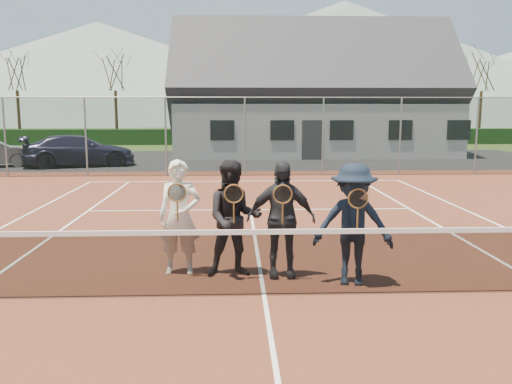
% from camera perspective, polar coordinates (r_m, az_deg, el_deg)
% --- Properties ---
extents(ground, '(220.00, 220.00, 0.00)m').
position_cam_1_polar(ground, '(27.34, -1.44, 3.37)').
color(ground, '#2E4518').
rests_on(ground, ground).
extents(court_surface, '(30.00, 30.00, 0.02)m').
position_cam_1_polar(court_surface, '(7.68, 0.86, -10.93)').
color(court_surface, '#562819').
rests_on(court_surface, ground).
extents(tarmac_carpark, '(40.00, 12.00, 0.01)m').
position_cam_1_polar(tarmac_carpark, '(27.58, -9.79, 3.31)').
color(tarmac_carpark, black).
rests_on(tarmac_carpark, ground).
extents(hedge_row, '(40.00, 1.20, 1.10)m').
position_cam_1_polar(hedge_row, '(39.27, -1.71, 5.84)').
color(hedge_row, black).
rests_on(hedge_row, ground).
extents(hill_west, '(110.00, 110.00, 18.00)m').
position_cam_1_polar(hill_west, '(105.33, -16.15, 11.99)').
color(hill_west, slate).
rests_on(hill_west, ground).
extents(hill_centre, '(120.00, 120.00, 22.00)m').
position_cam_1_polar(hill_centre, '(104.57, 9.22, 13.34)').
color(hill_centre, '#596B61').
rests_on(hill_centre, ground).
extents(car_c, '(5.21, 3.27, 1.41)m').
position_cam_1_polar(car_c, '(25.59, -18.13, 4.15)').
color(car_c, '#1A1A34').
rests_on(car_c, ground).
extents(court_markings, '(11.03, 23.83, 0.01)m').
position_cam_1_polar(court_markings, '(7.67, 0.86, -10.82)').
color(court_markings, white).
rests_on(court_markings, court_surface).
extents(tennis_net, '(11.68, 0.08, 1.10)m').
position_cam_1_polar(tennis_net, '(7.52, 0.87, -7.13)').
color(tennis_net, slate).
rests_on(tennis_net, ground).
extents(perimeter_fence, '(30.07, 0.07, 3.02)m').
position_cam_1_polar(perimeter_fence, '(20.75, -1.18, 5.86)').
color(perimeter_fence, slate).
rests_on(perimeter_fence, ground).
extents(clubhouse, '(15.60, 8.20, 7.70)m').
position_cam_1_polar(clubhouse, '(31.55, 5.85, 11.31)').
color(clubhouse, silver).
rests_on(clubhouse, ground).
extents(tree_a, '(3.20, 3.20, 7.77)m').
position_cam_1_polar(tree_a, '(43.25, -24.01, 12.33)').
color(tree_a, '#3B2215').
rests_on(tree_a, ground).
extents(tree_b, '(3.20, 3.20, 7.77)m').
position_cam_1_polar(tree_b, '(41.25, -14.70, 13.00)').
color(tree_b, '#3A2515').
rests_on(tree_b, ground).
extents(tree_c, '(3.20, 3.20, 7.77)m').
position_cam_1_polar(tree_c, '(40.41, 1.16, 13.37)').
color(tree_c, '#321F12').
rests_on(tree_c, ground).
extents(tree_d, '(3.20, 3.20, 7.77)m').
position_cam_1_polar(tree_d, '(42.20, 15.20, 12.88)').
color(tree_d, '#3A2215').
rests_on(tree_d, ground).
extents(tree_e, '(3.20, 3.20, 7.77)m').
position_cam_1_polar(tree_e, '(44.34, 22.79, 12.29)').
color(tree_e, '#372614').
rests_on(tree_e, ground).
extents(player_a, '(0.66, 0.50, 1.80)m').
position_cam_1_polar(player_a, '(8.54, -8.06, -2.63)').
color(player_a, white).
rests_on(player_a, court_surface).
extents(player_b, '(0.91, 0.72, 1.80)m').
position_cam_1_polar(player_b, '(8.36, -2.34, -2.80)').
color(player_b, black).
rests_on(player_b, court_surface).
extents(player_c, '(1.06, 0.51, 1.80)m').
position_cam_1_polar(player_c, '(8.31, 2.64, -2.87)').
color(player_c, '#232428').
rests_on(player_c, court_surface).
extents(player_d, '(1.27, 0.89, 1.80)m').
position_cam_1_polar(player_d, '(8.06, 10.18, -3.38)').
color(player_d, black).
rests_on(player_d, court_surface).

